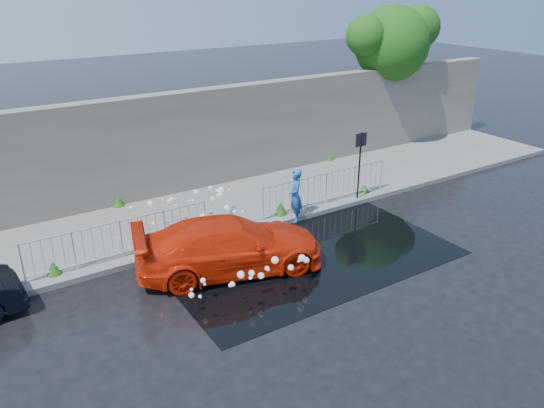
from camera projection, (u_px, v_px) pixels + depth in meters
The scene contains 13 objects.
ground at pixel (313, 274), 13.99m from camera, with size 90.00×90.00×0.00m, color black.
pavement at pixel (225, 208), 17.83m from camera, with size 30.00×4.00×0.15m, color #5F5F5B.
curb at pixel (255, 229), 16.28m from camera, with size 30.00×0.25×0.16m, color #5F5F5B.
retaining_wall at pixel (194, 140), 18.82m from camera, with size 30.00×0.60×3.50m, color #615A51.
puddle at pixel (306, 254), 15.01m from camera, with size 8.00×5.00×0.01m, color black.
sign_post at pixel (360, 155), 17.79m from camera, with size 0.45×0.06×2.50m.
tree at pixel (393, 41), 22.62m from camera, with size 4.79×3.22×6.21m.
railing_left at pixel (121, 238), 14.32m from camera, with size 5.05×0.05×1.10m.
railing_right at pixel (326, 187), 17.78m from camera, with size 5.05×0.05×1.10m.
weeds at pixel (224, 208), 17.15m from camera, with size 12.17×3.93×0.42m.
water_spray at pixel (219, 231), 14.60m from camera, with size 3.38×5.65×1.05m.
red_car at pixel (230, 245), 13.94m from camera, with size 2.01×4.95×1.44m, color red.
person at pixel (295, 196), 16.71m from camera, with size 0.63×0.42×1.74m, color #2056A4.
Camera 1 is at (-7.44, -9.64, 7.21)m, focal length 35.00 mm.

